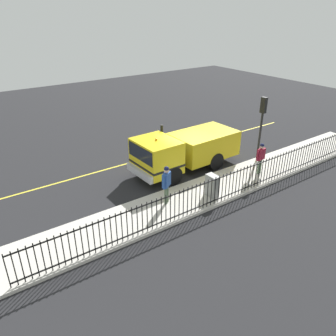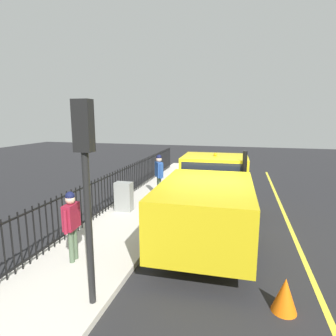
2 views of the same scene
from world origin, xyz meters
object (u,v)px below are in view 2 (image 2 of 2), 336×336
at_px(work_truck, 211,192).
at_px(utility_cabinet, 124,197).
at_px(worker_standing, 159,171).
at_px(traffic_light_near, 85,163).
at_px(traffic_cone, 285,295).
at_px(pedestrian_distant, 71,219).

distance_m(work_truck, utility_cabinet, 3.26).
relative_size(worker_standing, traffic_light_near, 0.49).
distance_m(worker_standing, traffic_cone, 7.41).
relative_size(traffic_light_near, utility_cabinet, 3.46).
bearing_deg(traffic_light_near, utility_cabinet, 106.43).
distance_m(traffic_light_near, utility_cabinet, 5.44).
bearing_deg(traffic_cone, worker_standing, -55.54).
xyz_separation_m(pedestrian_distant, traffic_cone, (-4.57, 0.42, -0.84)).
bearing_deg(utility_cabinet, traffic_cone, 140.56).
distance_m(pedestrian_distant, traffic_light_near, 2.32).
distance_m(traffic_light_near, traffic_cone, 4.22).
relative_size(utility_cabinet, traffic_cone, 1.61).
xyz_separation_m(work_truck, traffic_cone, (-1.71, 3.35, -0.90)).
xyz_separation_m(pedestrian_distant, traffic_light_near, (-1.20, 1.24, 1.55)).
distance_m(work_truck, traffic_light_near, 4.73).
xyz_separation_m(work_truck, pedestrian_distant, (2.86, 2.94, -0.06)).
relative_size(pedestrian_distant, traffic_cone, 2.58).
height_order(work_truck, worker_standing, work_truck).
distance_m(work_truck, worker_standing, 3.65).
distance_m(pedestrian_distant, utility_cabinet, 3.63).
xyz_separation_m(work_truck, worker_standing, (2.45, -2.71, 0.01)).
xyz_separation_m(work_truck, traffic_light_near, (1.66, 4.17, 1.49)).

